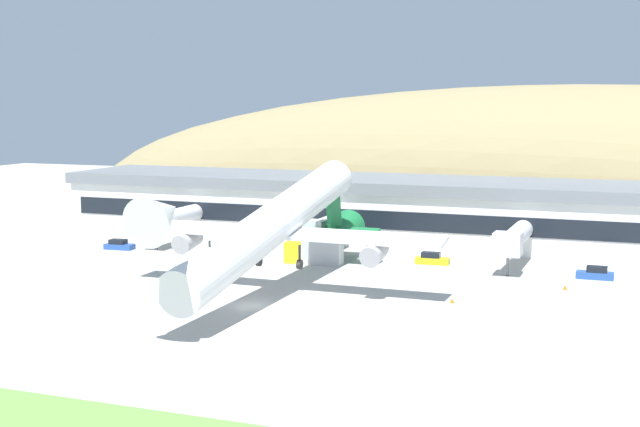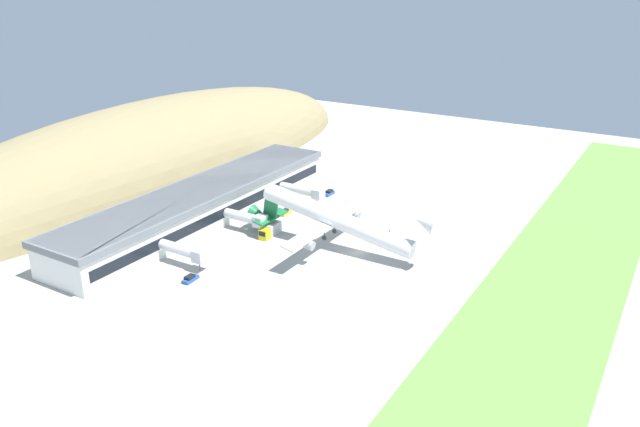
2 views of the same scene
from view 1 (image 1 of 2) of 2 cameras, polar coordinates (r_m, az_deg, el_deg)
The scene contains 13 objects.
ground_plane at distance 94.48m, azimuth -4.40°, elevation -5.90°, with size 317.91×317.91×0.00m, color #ADAAA3.
hill_backdrop at distance 176.49m, azimuth 15.86°, elevation 0.07°, with size 209.21×58.93×48.50m, color #8E7F56.
terminal_building at distance 138.07m, azimuth 2.77°, elevation 0.62°, with size 96.67×18.79×9.54m.
jetway_0 at distance 133.41m, azimuth -9.54°, elevation -0.32°, with size 3.38×13.66×5.43m.
jetway_1 at distance 123.41m, azimuth 0.29°, elevation -0.85°, with size 3.38×12.83×5.43m.
jetway_2 at distance 115.92m, azimuth 12.31°, elevation -1.56°, with size 3.38×14.65×5.43m.
cargo_airplane at distance 99.28m, azimuth -2.89°, elevation -0.81°, with size 38.14×52.83×13.40m.
service_car_0 at distance 112.77m, azimuth 17.22°, elevation -3.70°, with size 4.40×1.80×1.55m.
service_car_1 at distance 118.10m, azimuth 7.18°, elevation -2.92°, with size 4.51×1.87×1.58m.
service_car_2 at distance 131.76m, azimuth -12.73°, elevation -1.99°, with size 4.34×2.06×1.44m.
fuel_truck at distance 117.36m, azimuth -0.38°, elevation -2.52°, with size 7.79×2.68×3.03m.
traffic_cone_0 at distance 105.71m, azimuth 15.41°, elevation -4.56°, with size 0.52×0.52×0.58m.
traffic_cone_1 at distance 96.51m, azimuth 8.45°, elevation -5.51°, with size 0.52×0.52×0.58m.
Camera 1 is at (39.51, -83.02, 21.77)m, focal length 50.00 mm.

